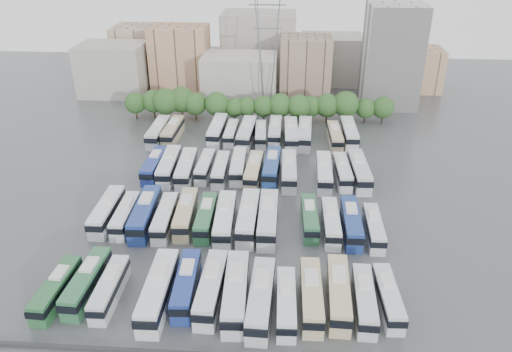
# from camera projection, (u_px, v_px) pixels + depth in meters

# --- Properties ---
(ground) EXTENTS (220.00, 220.00, 0.00)m
(ground) POSITION_uv_depth(u_px,v_px,m) (241.00, 209.00, 86.14)
(ground) COLOR #424447
(ground) RESTS_ON ground
(tree_line) EXTENTS (66.11, 8.00, 8.19)m
(tree_line) POSITION_uv_depth(u_px,v_px,m) (251.00, 104.00, 121.59)
(tree_line) COLOR black
(tree_line) RESTS_ON ground
(city_buildings) EXTENTS (102.00, 35.00, 20.00)m
(city_buildings) POSITION_uv_depth(u_px,v_px,m) (239.00, 60.00, 146.79)
(city_buildings) COLOR #9E998E
(city_buildings) RESTS_ON ground
(apartment_tower) EXTENTS (14.00, 14.00, 26.00)m
(apartment_tower) POSITION_uv_depth(u_px,v_px,m) (392.00, 56.00, 129.55)
(apartment_tower) COLOR silver
(apartment_tower) RESTS_ON ground
(electricity_pylon) EXTENTS (9.00, 6.91, 33.83)m
(electricity_pylon) POSITION_uv_depth(u_px,v_px,m) (268.00, 38.00, 121.87)
(electricity_pylon) COLOR slate
(electricity_pylon) RESTS_ON ground
(bus_r0_s0) EXTENTS (2.87, 11.19, 3.48)m
(bus_r0_s0) POSITION_uv_depth(u_px,v_px,m) (57.00, 289.00, 64.77)
(bus_r0_s0) COLOR #2A6336
(bus_r0_s0) RESTS_ON ground
(bus_r0_s1) EXTENTS (3.00, 12.04, 3.75)m
(bus_r0_s1) POSITION_uv_depth(u_px,v_px,m) (87.00, 282.00, 65.85)
(bus_r0_s1) COLOR #2D6A41
(bus_r0_s1) RESTS_ON ground
(bus_r0_s2) EXTENTS (2.51, 11.04, 3.46)m
(bus_r0_s2) POSITION_uv_depth(u_px,v_px,m) (110.00, 288.00, 64.92)
(bus_r0_s2) COLOR silver
(bus_r0_s2) RESTS_ON ground
(bus_r0_s4) EXTENTS (3.22, 13.72, 4.29)m
(bus_r0_s4) POSITION_uv_depth(u_px,v_px,m) (158.00, 290.00, 63.91)
(bus_r0_s4) COLOR silver
(bus_r0_s4) RESTS_ON ground
(bus_r0_s5) EXTENTS (3.16, 12.03, 3.74)m
(bus_r0_s5) POSITION_uv_depth(u_px,v_px,m) (186.00, 284.00, 65.40)
(bus_r0_s5) COLOR navy
(bus_r0_s5) RESTS_ON ground
(bus_r0_s6) EXTENTS (3.05, 12.70, 3.97)m
(bus_r0_s6) POSITION_uv_depth(u_px,v_px,m) (211.00, 288.00, 64.60)
(bus_r0_s6) COLOR silver
(bus_r0_s6) RESTS_ON ground
(bus_r0_s7) EXTENTS (3.48, 13.51, 4.20)m
(bus_r0_s7) POSITION_uv_depth(u_px,v_px,m) (236.00, 292.00, 63.76)
(bus_r0_s7) COLOR silver
(bus_r0_s7) RESTS_ON ground
(bus_r0_s8) EXTENTS (3.21, 13.13, 4.10)m
(bus_r0_s8) POSITION_uv_depth(u_px,v_px,m) (261.00, 298.00, 62.72)
(bus_r0_s8) COLOR silver
(bus_r0_s8) RESTS_ON ground
(bus_r0_s9) EXTENTS (2.71, 11.20, 3.50)m
(bus_r0_s9) POSITION_uv_depth(u_px,v_px,m) (286.00, 302.00, 62.44)
(bus_r0_s9) COLOR silver
(bus_r0_s9) RESTS_ON ground
(bus_r0_s10) EXTENTS (2.87, 12.22, 3.82)m
(bus_r0_s10) POSITION_uv_depth(u_px,v_px,m) (311.00, 295.00, 63.44)
(bus_r0_s10) COLOR #C6BC88
(bus_r0_s10) RESTS_ON ground
(bus_r0_s11) EXTENTS (3.10, 12.57, 3.92)m
(bus_r0_s11) POSITION_uv_depth(u_px,v_px,m) (339.00, 293.00, 63.79)
(bus_r0_s11) COLOR #C9B88A
(bus_r0_s11) RESTS_ON ground
(bus_r0_s12) EXTENTS (2.83, 11.40, 3.55)m
(bus_r0_s12) POSITION_uv_depth(u_px,v_px,m) (364.00, 299.00, 62.92)
(bus_r0_s12) COLOR silver
(bus_r0_s12) RESTS_ON ground
(bus_r0_s13) EXTENTS (2.80, 10.88, 3.39)m
(bus_r0_s13) POSITION_uv_depth(u_px,v_px,m) (388.00, 297.00, 63.43)
(bus_r0_s13) COLOR silver
(bus_r0_s13) RESTS_ON ground
(bus_r1_s0) EXTENTS (2.92, 12.48, 3.90)m
(bus_r1_s0) POSITION_uv_depth(u_px,v_px,m) (107.00, 211.00, 81.74)
(bus_r1_s0) COLOR white
(bus_r1_s0) RESTS_ON ground
(bus_r1_s1) EXTENTS (2.79, 11.29, 3.52)m
(bus_r1_s1) POSITION_uv_depth(u_px,v_px,m) (126.00, 215.00, 80.99)
(bus_r1_s1) COLOR silver
(bus_r1_s1) RESTS_ON ground
(bus_r1_s2) EXTENTS (3.49, 13.54, 4.21)m
(bus_r1_s2) POSITION_uv_depth(u_px,v_px,m) (145.00, 213.00, 80.83)
(bus_r1_s2) COLOR navy
(bus_r1_s2) RESTS_ON ground
(bus_r1_s3) EXTENTS (2.96, 11.80, 3.68)m
(bus_r1_s3) POSITION_uv_depth(u_px,v_px,m) (165.00, 217.00, 80.21)
(bus_r1_s3) COLOR silver
(bus_r1_s3) RESTS_ON ground
(bus_r1_s4) EXTENTS (3.30, 12.45, 3.87)m
(bus_r1_s4) POSITION_uv_depth(u_px,v_px,m) (186.00, 213.00, 81.12)
(bus_r1_s4) COLOR tan
(bus_r1_s4) RESTS_ON ground
(bus_r1_s5) EXTENTS (2.76, 11.70, 3.66)m
(bus_r1_s5) POSITION_uv_depth(u_px,v_px,m) (206.00, 217.00, 80.33)
(bus_r1_s5) COLOR #2D693F
(bus_r1_s5) RESTS_ON ground
(bus_r1_s6) EXTENTS (3.35, 13.20, 4.11)m
(bus_r1_s6) POSITION_uv_depth(u_px,v_px,m) (225.00, 219.00, 79.37)
(bus_r1_s6) COLOR white
(bus_r1_s6) RESTS_ON ground
(bus_r1_s7) EXTENTS (2.99, 13.31, 4.17)m
(bus_r1_s7) POSITION_uv_depth(u_px,v_px,m) (248.00, 217.00, 79.81)
(bus_r1_s7) COLOR silver
(bus_r1_s7) RESTS_ON ground
(bus_r1_s8) EXTENTS (3.00, 13.57, 4.26)m
(bus_r1_s8) POSITION_uv_depth(u_px,v_px,m) (268.00, 218.00, 79.41)
(bus_r1_s8) COLOR silver
(bus_r1_s8) RESTS_ON ground
(bus_r1_s10) EXTENTS (2.84, 11.30, 3.52)m
(bus_r1_s10) POSITION_uv_depth(u_px,v_px,m) (310.00, 218.00, 80.24)
(bus_r1_s10) COLOR #2A633D
(bus_r1_s10) RESTS_ON ground
(bus_r1_s11) EXTENTS (2.62, 11.57, 3.62)m
(bus_r1_s11) POSITION_uv_depth(u_px,v_px,m) (331.00, 222.00, 78.94)
(bus_r1_s11) COLOR silver
(bus_r1_s11) RESTS_ON ground
(bus_r1_s12) EXTENTS (2.67, 12.22, 3.83)m
(bus_r1_s12) POSITION_uv_depth(u_px,v_px,m) (351.00, 222.00, 78.73)
(bus_r1_s12) COLOR navy
(bus_r1_s12) RESTS_ON ground
(bus_r1_s13) EXTENTS (2.44, 10.92, 3.42)m
(bus_r1_s13) POSITION_uv_depth(u_px,v_px,m) (374.00, 227.00, 77.77)
(bus_r1_s13) COLOR silver
(bus_r1_s13) RESTS_ON ground
(bus_r2_s1) EXTENTS (2.68, 12.22, 3.83)m
(bus_r2_s1) POSITION_uv_depth(u_px,v_px,m) (154.00, 165.00, 97.20)
(bus_r2_s1) COLOR navy
(bus_r2_s1) RESTS_ON ground
(bus_r2_s2) EXTENTS (3.38, 13.19, 4.11)m
(bus_r2_s2) POSITION_uv_depth(u_px,v_px,m) (169.00, 166.00, 96.57)
(bus_r2_s2) COLOR silver
(bus_r2_s2) RESTS_ON ground
(bus_r2_s3) EXTENTS (3.41, 12.99, 4.04)m
(bus_r2_s3) POSITION_uv_depth(u_px,v_px,m) (186.00, 168.00, 95.73)
(bus_r2_s3) COLOR silver
(bus_r2_s3) RESTS_ON ground
(bus_r2_s4) EXTENTS (2.64, 11.12, 3.48)m
(bus_r2_s4) POSITION_uv_depth(u_px,v_px,m) (205.00, 166.00, 97.08)
(bus_r2_s4) COLOR silver
(bus_r2_s4) RESTS_ON ground
(bus_r2_s5) EXTENTS (2.57, 11.42, 3.58)m
(bus_r2_s5) POSITION_uv_depth(u_px,v_px,m) (221.00, 169.00, 95.84)
(bus_r2_s5) COLOR silver
(bus_r2_s5) RESTS_ON ground
(bus_r2_s6) EXTENTS (2.87, 12.00, 3.75)m
(bus_r2_s6) POSITION_uv_depth(u_px,v_px,m) (238.00, 166.00, 97.02)
(bus_r2_s6) COLOR silver
(bus_r2_s6) RESTS_ON ground
(bus_r2_s7) EXTENTS (3.16, 12.21, 3.80)m
(bus_r2_s7) POSITION_uv_depth(u_px,v_px,m) (254.00, 170.00, 95.17)
(bus_r2_s7) COLOR #CDBB8D
(bus_r2_s7) RESTS_ON ground
(bus_r2_s8) EXTENTS (3.30, 12.90, 4.02)m
(bus_r2_s8) POSITION_uv_depth(u_px,v_px,m) (272.00, 166.00, 96.39)
(bus_r2_s8) COLOR navy
(bus_r2_s8) RESTS_ON ground
(bus_r2_s9) EXTENTS (3.04, 12.97, 4.05)m
(bus_r2_s9) POSITION_uv_depth(u_px,v_px,m) (289.00, 170.00, 94.84)
(bus_r2_s9) COLOR silver
(bus_r2_s9) RESTS_ON ground
(bus_r2_s11) EXTENTS (3.02, 12.82, 4.01)m
(bus_r2_s11) POSITION_uv_depth(u_px,v_px,m) (324.00, 172.00, 94.31)
(bus_r2_s11) COLOR silver
(bus_r2_s11) RESTS_ON ground
(bus_r2_s12) EXTENTS (3.14, 11.89, 3.70)m
(bus_r2_s12) POSITION_uv_depth(u_px,v_px,m) (342.00, 171.00, 94.93)
(bus_r2_s12) COLOR silver
(bus_r2_s12) RESTS_ON ground
(bus_r2_s13) EXTENTS (3.54, 13.52, 4.21)m
(bus_r2_s13) POSITION_uv_depth(u_px,v_px,m) (359.00, 171.00, 94.54)
(bus_r2_s13) COLOR silver
(bus_r2_s13) RESTS_ON ground
(bus_r3_s0) EXTENTS (2.92, 13.12, 4.11)m
(bus_r3_s0) POSITION_uv_depth(u_px,v_px,m) (158.00, 132.00, 112.18)
(bus_r3_s0) COLOR silver
(bus_r3_s0) RESTS_ON ground
(bus_r3_s1) EXTENTS (3.01, 12.58, 3.93)m
(bus_r3_s1) POSITION_uv_depth(u_px,v_px,m) (173.00, 131.00, 112.82)
(bus_r3_s1) COLOR tan
(bus_r3_s1) RESTS_ON ground
(bus_r3_s4) EXTENTS (3.21, 13.48, 4.21)m
(bus_r3_s4) POSITION_uv_depth(u_px,v_px,m) (217.00, 130.00, 113.02)
(bus_r3_s4) COLOR silver
(bus_r3_s4) RESTS_ON ground
(bus_r3_s5) EXTENTS (2.49, 10.94, 3.42)m
(bus_r3_s5) POSITION_uv_depth(u_px,v_px,m) (231.00, 133.00, 112.45)
(bus_r3_s5) COLOR white
(bus_r3_s5) RESTS_ON ground
(bus_r3_s6) EXTENTS (3.64, 13.78, 4.28)m
(bus_r3_s6) POSITION_uv_depth(u_px,v_px,m) (247.00, 133.00, 111.33)
(bus_r3_s6) COLOR silver
(bus_r3_s6) RESTS_ON ground
(bus_r3_s7) EXTENTS (2.98, 11.21, 3.48)m
(bus_r3_s7) POSITION_uv_depth(u_px,v_px,m) (261.00, 134.00, 111.72)
(bus_r3_s7) COLOR silver
(bus_r3_s7) RESTS_ON ground
(bus_r3_s8) EXTENTS (2.84, 12.69, 3.98)m
(bus_r3_s8) POSITION_uv_depth(u_px,v_px,m) (275.00, 131.00, 112.68)
(bus_r3_s8) COLOR silver
(bus_r3_s8) RESTS_ON ground
(bus_r3_s9) EXTENTS (3.37, 13.63, 4.25)m
(bus_r3_s9) POSITION_uv_depth(u_px,v_px,m) (291.00, 134.00, 110.83)
(bus_r3_s9) COLOR silver
(bus_r3_s9) RESTS_ON ground
(bus_r3_s10) EXTENTS (3.52, 13.66, 4.25)m
(bus_r3_s10) POSITION_uv_depth(u_px,v_px,m) (305.00, 133.00, 111.14)
(bus_r3_s10) COLOR silver
(bus_r3_s10) RESTS_ON ground
(bus_r3_s12) EXTENTS (3.04, 11.96, 3.73)m
(bus_r3_s12) POSITION_uv_depth(u_px,v_px,m) (335.00, 136.00, 110.40)
(bus_r3_s12) COLOR #C3B086
(bus_r3_s12) RESTS_ON ground
(bus_r3_s13) EXTENTS (3.16, 13.26, 4.14)m
(bus_r3_s13) POSITION_uv_depth(u_px,v_px,m) (349.00, 133.00, 111.68)
(bus_r3_s13) COLOR silver
(bus_r3_s13) RESTS_ON ground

